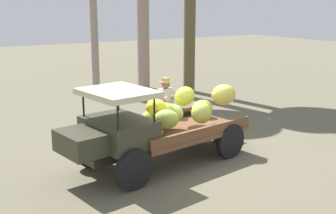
{
  "coord_description": "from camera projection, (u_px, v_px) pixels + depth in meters",
  "views": [
    {
      "loc": [
        5.31,
        8.26,
        3.57
      ],
      "look_at": [
        0.36,
        0.14,
        1.29
      ],
      "focal_mm": 46.19,
      "sensor_mm": 36.0,
      "label": 1
    }
  ],
  "objects": [
    {
      "name": "truck",
      "position": [
        152.0,
        126.0,
        9.58
      ],
      "size": [
        4.61,
        2.3,
        1.86
      ],
      "rotation": [
        0.0,
        0.0,
        0.16
      ],
      "color": "#343426",
      "rests_on": "ground"
    },
    {
      "name": "farmer",
      "position": [
        166.0,
        105.0,
        11.35
      ],
      "size": [
        0.54,
        0.5,
        1.7
      ],
      "rotation": [
        0.0,
        0.0,
        1.83
      ],
      "color": "#394950",
      "rests_on": "ground"
    },
    {
      "name": "wooden_crate",
      "position": [
        226.0,
        133.0,
        11.43
      ],
      "size": [
        0.67,
        0.58,
        0.45
      ],
      "primitive_type": "cube",
      "rotation": [
        0.0,
        0.0,
        0.31
      ],
      "color": "olive",
      "rests_on": "ground"
    },
    {
      "name": "loose_banana_bunch",
      "position": [
        135.0,
        125.0,
        12.53
      ],
      "size": [
        0.7,
        0.71,
        0.3
      ],
      "primitive_type": "ellipsoid",
      "rotation": [
        0.0,
        -0.02,
        2.31
      ],
      "color": "#8BBF33",
      "rests_on": "ground"
    },
    {
      "name": "ground_plane",
      "position": [
        178.0,
        156.0,
        10.38
      ],
      "size": [
        60.0,
        60.0,
        0.0
      ],
      "primitive_type": "plane",
      "color": "#635D49"
    }
  ]
}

